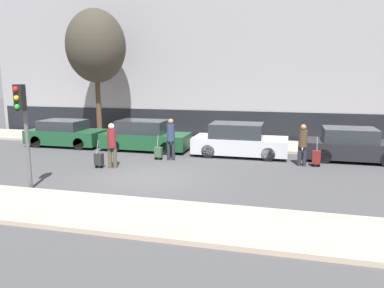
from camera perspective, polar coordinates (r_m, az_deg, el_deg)
ground_plane at (r=13.59m, az=-6.38°, el=-5.06°), size 80.00×80.00×0.00m
sidewalk_near at (r=10.32m, az=-13.88°, el=-10.00°), size 28.00×2.50×0.12m
sidewalk_far at (r=20.11m, az=0.68°, el=0.22°), size 28.00×3.00×0.12m
building_facade at (r=23.05m, az=2.71°, el=14.32°), size 28.00×2.20×10.43m
parked_car_0 at (r=20.50m, az=-18.69°, el=1.49°), size 3.92×1.82×1.34m
parked_car_1 at (r=18.43m, az=-7.18°, el=1.16°), size 4.23×1.75×1.47m
parked_car_2 at (r=17.15m, az=7.19°, el=0.50°), size 4.22×1.88×1.49m
parked_car_3 at (r=17.43m, az=23.13°, el=-0.20°), size 3.90×1.86×1.41m
pedestrian_left at (r=14.95m, az=-12.11°, el=0.19°), size 0.35×0.34×1.78m
trolley_left at (r=15.24m, az=-14.01°, el=-2.27°), size 0.34×0.29×1.12m
pedestrian_center at (r=16.09m, az=-3.25°, el=1.15°), size 0.35×0.34×1.80m
trolley_center at (r=16.31m, az=-5.14°, el=-1.25°), size 0.34×0.29×1.08m
pedestrian_right at (r=15.64m, az=16.52°, el=0.22°), size 0.35×0.34×1.69m
trolley_right at (r=15.78m, az=18.40°, el=-1.93°), size 0.34×0.29×1.19m
traffic_light at (r=12.73m, az=-24.40°, el=4.02°), size 0.28×0.47×3.34m
bare_tree_near_crossing at (r=21.75m, az=-14.43°, el=14.20°), size 3.23×3.23×7.05m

